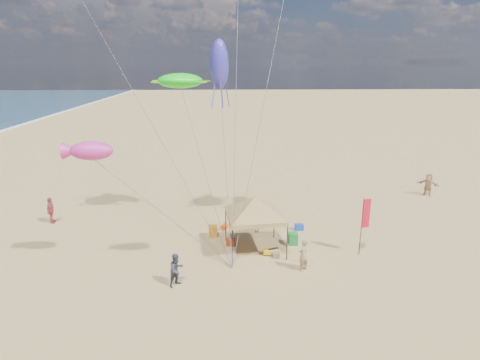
{
  "coord_description": "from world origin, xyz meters",
  "views": [
    {
      "loc": [
        -0.84,
        -17.95,
        10.17
      ],
      "look_at": [
        0.0,
        3.0,
        4.0
      ],
      "focal_mm": 29.98,
      "sensor_mm": 36.0,
      "label": 1
    }
  ],
  "objects_px": {
    "person_near_b": "(177,270)",
    "beach_cart": "(272,251)",
    "person_near_a": "(303,255)",
    "feather_flag": "(365,217)",
    "person_near_c": "(258,218)",
    "canopy_tent": "(255,199)",
    "person_far_a": "(51,210)",
    "chair_green": "(293,239)",
    "cooler_red": "(231,242)",
    "cooler_blue": "(299,227)",
    "person_far_c": "(428,185)",
    "chair_yellow": "(213,231)"
  },
  "relations": [
    {
      "from": "person_near_b",
      "to": "beach_cart",
      "type": "bearing_deg",
      "value": -15.04
    },
    {
      "from": "person_near_a",
      "to": "feather_flag",
      "type": "bearing_deg",
      "value": 165.54
    },
    {
      "from": "person_near_c",
      "to": "canopy_tent",
      "type": "bearing_deg",
      "value": 87.21
    },
    {
      "from": "person_near_a",
      "to": "person_far_a",
      "type": "bearing_deg",
      "value": -63.22
    },
    {
      "from": "chair_green",
      "to": "person_near_b",
      "type": "distance_m",
      "value": 7.54
    },
    {
      "from": "person_far_a",
      "to": "cooler_red",
      "type": "bearing_deg",
      "value": -111.65
    },
    {
      "from": "feather_flag",
      "to": "person_far_a",
      "type": "height_order",
      "value": "feather_flag"
    },
    {
      "from": "cooler_blue",
      "to": "chair_green",
      "type": "distance_m",
      "value": 2.17
    },
    {
      "from": "cooler_blue",
      "to": "person_near_c",
      "type": "bearing_deg",
      "value": -175.73
    },
    {
      "from": "feather_flag",
      "to": "cooler_red",
      "type": "bearing_deg",
      "value": 169.11
    },
    {
      "from": "beach_cart",
      "to": "person_near_b",
      "type": "height_order",
      "value": "person_near_b"
    },
    {
      "from": "cooler_red",
      "to": "person_near_c",
      "type": "distance_m",
      "value": 2.6
    },
    {
      "from": "person_near_a",
      "to": "person_far_c",
      "type": "height_order",
      "value": "person_far_c"
    },
    {
      "from": "cooler_blue",
      "to": "chair_green",
      "type": "relative_size",
      "value": 0.77
    },
    {
      "from": "feather_flag",
      "to": "person_far_c",
      "type": "distance_m",
      "value": 13.09
    },
    {
      "from": "person_near_b",
      "to": "person_far_a",
      "type": "distance_m",
      "value": 12.18
    },
    {
      "from": "cooler_red",
      "to": "person_near_a",
      "type": "height_order",
      "value": "person_near_a"
    },
    {
      "from": "canopy_tent",
      "to": "cooler_red",
      "type": "distance_m",
      "value": 3.2
    },
    {
      "from": "chair_yellow",
      "to": "person_near_a",
      "type": "bearing_deg",
      "value": -42.4
    },
    {
      "from": "cooler_blue",
      "to": "person_near_b",
      "type": "bearing_deg",
      "value": -138.08
    },
    {
      "from": "chair_green",
      "to": "person_near_b",
      "type": "height_order",
      "value": "person_near_b"
    },
    {
      "from": "canopy_tent",
      "to": "chair_yellow",
      "type": "distance_m",
      "value": 4.04
    },
    {
      "from": "cooler_blue",
      "to": "person_near_b",
      "type": "relative_size",
      "value": 0.33
    },
    {
      "from": "person_far_a",
      "to": "person_near_c",
      "type": "bearing_deg",
      "value": -102.06
    },
    {
      "from": "canopy_tent",
      "to": "person_near_a",
      "type": "distance_m",
      "value": 3.94
    },
    {
      "from": "person_near_c",
      "to": "beach_cart",
      "type": "bearing_deg",
      "value": 105.27
    },
    {
      "from": "canopy_tent",
      "to": "person_far_a",
      "type": "bearing_deg",
      "value": 161.03
    },
    {
      "from": "cooler_red",
      "to": "chair_yellow",
      "type": "height_order",
      "value": "chair_yellow"
    },
    {
      "from": "chair_yellow",
      "to": "person_near_b",
      "type": "distance_m",
      "value": 5.69
    },
    {
      "from": "person_near_b",
      "to": "feather_flag",
      "type": "bearing_deg",
      "value": -30.45
    },
    {
      "from": "person_near_c",
      "to": "cooler_blue",
      "type": "bearing_deg",
      "value": -169.69
    },
    {
      "from": "person_near_c",
      "to": "chair_green",
      "type": "bearing_deg",
      "value": 141.81
    },
    {
      "from": "cooler_red",
      "to": "chair_yellow",
      "type": "bearing_deg",
      "value": 131.12
    },
    {
      "from": "canopy_tent",
      "to": "cooler_blue",
      "type": "xyz_separation_m",
      "value": [
        3.01,
        2.65,
        -2.84
      ]
    },
    {
      "from": "cooler_red",
      "to": "chair_green",
      "type": "height_order",
      "value": "chair_green"
    },
    {
      "from": "chair_green",
      "to": "person_near_b",
      "type": "xyz_separation_m",
      "value": [
        -6.23,
        -4.21,
        0.46
      ]
    },
    {
      "from": "beach_cart",
      "to": "person_near_c",
      "type": "xyz_separation_m",
      "value": [
        -0.5,
        3.08,
        0.71
      ]
    },
    {
      "from": "feather_flag",
      "to": "chair_green",
      "type": "distance_m",
      "value": 4.26
    },
    {
      "from": "chair_green",
      "to": "person_near_a",
      "type": "relative_size",
      "value": 0.41
    },
    {
      "from": "feather_flag",
      "to": "person_near_b",
      "type": "height_order",
      "value": "feather_flag"
    },
    {
      "from": "feather_flag",
      "to": "cooler_blue",
      "type": "bearing_deg",
      "value": 130.11
    },
    {
      "from": "canopy_tent",
      "to": "person_near_c",
      "type": "bearing_deg",
      "value": 81.16
    },
    {
      "from": "person_far_a",
      "to": "person_far_c",
      "type": "relative_size",
      "value": 0.97
    },
    {
      "from": "person_near_a",
      "to": "person_near_c",
      "type": "distance_m",
      "value": 5.21
    },
    {
      "from": "chair_yellow",
      "to": "beach_cart",
      "type": "bearing_deg",
      "value": -37.05
    },
    {
      "from": "feather_flag",
      "to": "chair_green",
      "type": "bearing_deg",
      "value": 159.26
    },
    {
      "from": "cooler_blue",
      "to": "person_far_a",
      "type": "bearing_deg",
      "value": 173.48
    },
    {
      "from": "canopy_tent",
      "to": "chair_yellow",
      "type": "height_order",
      "value": "canopy_tent"
    },
    {
      "from": "beach_cart",
      "to": "person_far_c",
      "type": "distance_m",
      "value": 16.68
    },
    {
      "from": "canopy_tent",
      "to": "person_near_a",
      "type": "bearing_deg",
      "value": -46.71
    }
  ]
}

